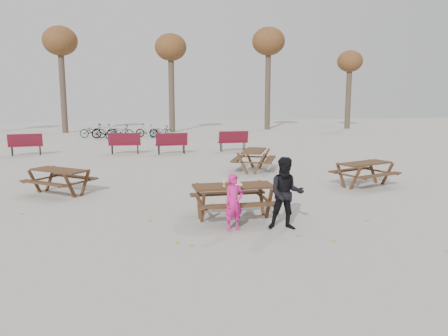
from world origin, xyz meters
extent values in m
plane|color=gray|center=(0.00, 0.00, 0.00)|extent=(80.00, 80.00, 0.00)
cube|color=#331E12|center=(0.00, 0.00, 0.75)|extent=(1.80, 0.70, 0.05)
cube|color=#331E12|center=(0.00, -0.60, 0.45)|extent=(1.80, 0.25, 0.05)
cube|color=#331E12|center=(0.00, 0.60, 0.45)|extent=(1.80, 0.25, 0.05)
cylinder|color=#331E12|center=(-0.75, -0.30, 0.36)|extent=(0.08, 0.08, 0.73)
cylinder|color=#331E12|center=(-0.75, 0.30, 0.36)|extent=(0.08, 0.08, 0.73)
cylinder|color=#331E12|center=(0.75, -0.30, 0.36)|extent=(0.08, 0.08, 0.73)
cylinder|color=#331E12|center=(0.75, 0.30, 0.36)|extent=(0.08, 0.08, 0.73)
cube|color=white|center=(0.09, -0.07, 0.79)|extent=(0.18, 0.11, 0.03)
ellipsoid|color=tan|center=(0.09, -0.07, 0.83)|extent=(0.14, 0.06, 0.05)
cylinder|color=silver|center=(-0.24, -0.11, 0.85)|extent=(0.06, 0.06, 0.15)
cylinder|color=#EC470C|center=(-0.24, -0.11, 0.83)|extent=(0.07, 0.07, 0.05)
cylinder|color=white|center=(-0.24, -0.11, 0.94)|extent=(0.03, 0.03, 0.02)
imported|color=#CC1976|center=(-0.20, -0.88, 0.59)|extent=(0.50, 0.41, 1.18)
imported|color=black|center=(0.88, -1.02, 0.76)|extent=(0.86, 0.74, 1.52)
imported|color=black|center=(-4.63, 20.76, 0.46)|extent=(1.84, 1.02, 0.91)
imported|color=black|center=(-3.88, 20.41, 0.48)|extent=(1.66, 0.81, 0.96)
imported|color=black|center=(-2.86, 19.16, 0.49)|extent=(1.98, 1.31, 0.98)
imported|color=black|center=(-1.10, 20.58, 0.45)|extent=(1.51, 0.52, 0.89)
imported|color=black|center=(-0.20, 19.84, 0.43)|extent=(1.71, 1.03, 0.85)
cylinder|color=#382B21|center=(-7.00, 25.50, 3.15)|extent=(0.44, 0.44, 6.30)
ellipsoid|color=brown|center=(-7.00, 25.50, 6.75)|extent=(2.52, 2.52, 2.14)
cylinder|color=#382B21|center=(1.00, 24.50, 2.97)|extent=(0.44, 0.44, 5.95)
ellipsoid|color=brown|center=(1.00, 24.50, 6.38)|extent=(2.38, 2.38, 2.02)
cylinder|color=#382B21|center=(9.00, 25.50, 3.32)|extent=(0.44, 0.44, 6.65)
ellipsoid|color=brown|center=(9.00, 25.50, 7.12)|extent=(2.66, 2.66, 2.26)
cylinder|color=#382B21|center=(16.00, 25.00, 2.62)|extent=(0.44, 0.44, 5.25)
ellipsoid|color=brown|center=(16.00, 25.00, 5.62)|extent=(2.10, 2.10, 1.79)
camera|label=1|loc=(-2.25, -9.36, 2.75)|focal=35.00mm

